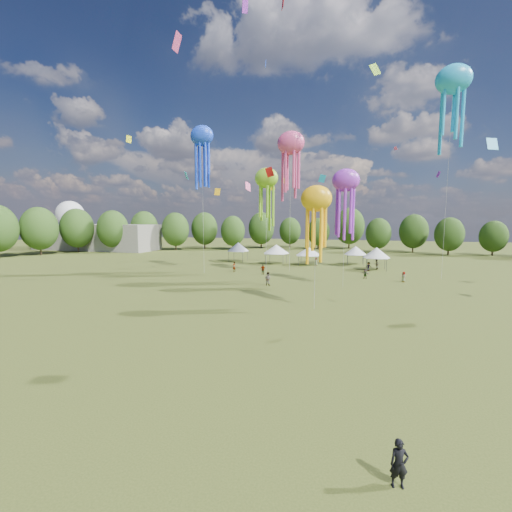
# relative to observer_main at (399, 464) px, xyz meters

# --- Properties ---
(ground) EXTENTS (300.00, 300.00, 0.00)m
(ground) POSITION_rel_observer_main_xyz_m (-8.15, 1.49, -0.85)
(ground) COLOR #384416
(ground) RESTS_ON ground
(observer_main) EXTENTS (0.68, 0.51, 1.70)m
(observer_main) POSITION_rel_observer_main_xyz_m (0.00, 0.00, 0.00)
(observer_main) COLOR black
(observer_main) RESTS_ON ground
(spectator_near) EXTENTS (1.10, 0.95, 1.93)m
(spectator_near) POSITION_rel_observer_main_xyz_m (-13.24, 32.89, 0.12)
(spectator_near) COLOR gray
(spectator_near) RESTS_ON ground
(spectators_far) EXTENTS (28.54, 15.64, 1.91)m
(spectators_far) POSITION_rel_observer_main_xyz_m (-3.92, 47.99, 0.00)
(spectators_far) COLOR gray
(spectators_far) RESTS_ON ground
(festival_tents) EXTENTS (33.83, 11.87, 4.33)m
(festival_tents) POSITION_rel_observer_main_xyz_m (-11.40, 56.52, 2.27)
(festival_tents) COLOR #47474C
(festival_tents) RESTS_ON ground
(show_kites) EXTENTS (43.11, 27.73, 32.13)m
(show_kites) POSITION_rel_observer_main_xyz_m (-6.92, 42.21, 19.23)
(show_kites) COLOR #7FC320
(show_kites) RESTS_ON ground
(small_kites) EXTENTS (70.47, 59.58, 46.00)m
(small_kites) POSITION_rel_observer_main_xyz_m (-8.63, 42.69, 27.60)
(small_kites) COLOR #7FC320
(small_kites) RESTS_ON ground
(treeline) EXTENTS (201.57, 95.24, 13.43)m
(treeline) POSITION_rel_observer_main_xyz_m (-12.02, 64.00, 5.69)
(treeline) COLOR #38281C
(treeline) RESTS_ON ground
(hangar) EXTENTS (40.00, 12.00, 8.00)m
(hangar) POSITION_rel_observer_main_xyz_m (-80.15, 73.49, 3.15)
(hangar) COLOR gray
(hangar) RESTS_ON ground
(radome) EXTENTS (9.00, 9.00, 16.00)m
(radome) POSITION_rel_observer_main_xyz_m (-96.15, 79.49, 9.14)
(radome) COLOR white
(radome) RESTS_ON ground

